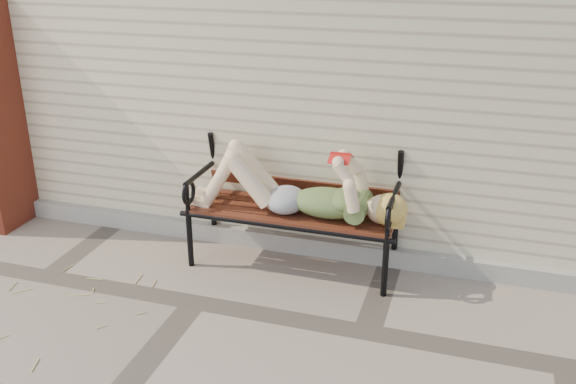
% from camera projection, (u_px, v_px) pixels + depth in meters
% --- Properties ---
extents(ground, '(80.00, 80.00, 0.00)m').
position_uv_depth(ground, '(195.00, 302.00, 4.60)').
color(ground, gray).
rests_on(ground, ground).
extents(house_wall, '(8.00, 4.00, 3.00)m').
position_uv_depth(house_wall, '(309.00, 31.00, 6.69)').
color(house_wall, beige).
rests_on(house_wall, ground).
extents(foundation_strip, '(8.00, 0.10, 0.15)m').
position_uv_depth(foundation_strip, '(243.00, 236.00, 5.43)').
color(foundation_strip, '#ACA69B').
rests_on(foundation_strip, ground).
extents(garden_bench, '(1.75, 0.70, 1.13)m').
position_uv_depth(garden_bench, '(296.00, 187.00, 4.97)').
color(garden_bench, black).
rests_on(garden_bench, ground).
extents(reading_woman, '(1.65, 0.37, 0.52)m').
position_uv_depth(reading_woman, '(293.00, 189.00, 4.83)').
color(reading_woman, '#093E44').
rests_on(reading_woman, ground).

